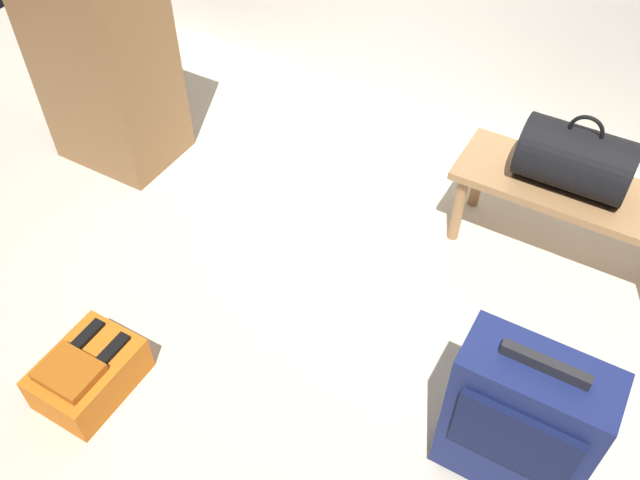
% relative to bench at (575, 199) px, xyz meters
% --- Properties ---
extents(ground_plane, '(6.60, 6.60, 0.00)m').
position_rel_bench_xyz_m(ground_plane, '(-0.65, -0.78, -0.34)').
color(ground_plane, beige).
extents(bench, '(1.00, 0.36, 0.40)m').
position_rel_bench_xyz_m(bench, '(0.00, 0.00, 0.00)').
color(bench, '#A87A4C').
rests_on(bench, ground).
extents(duffel_bag_black, '(0.44, 0.26, 0.34)m').
position_rel_bench_xyz_m(duffel_bag_black, '(-0.05, -0.00, 0.19)').
color(duffel_bag_black, black).
rests_on(duffel_bag_black, bench).
extents(suitcase_upright_navy, '(0.45, 0.24, 0.69)m').
position_rel_bench_xyz_m(suitcase_upright_navy, '(0.13, -1.11, 0.01)').
color(suitcase_upright_navy, navy).
rests_on(suitcase_upright_navy, ground).
extents(backpack_orange, '(0.28, 0.38, 0.21)m').
position_rel_bench_xyz_m(backpack_orange, '(-1.32, -1.56, -0.25)').
color(backpack_orange, orange).
rests_on(backpack_orange, ground).
extents(side_cabinet, '(0.56, 0.44, 1.10)m').
position_rel_bench_xyz_m(side_cabinet, '(-2.18, -0.39, 0.21)').
color(side_cabinet, olive).
rests_on(side_cabinet, ground).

